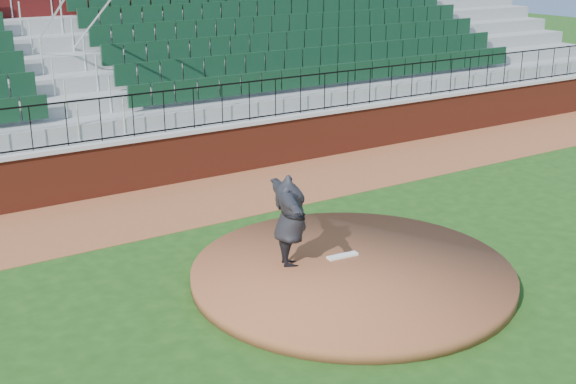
{
  "coord_description": "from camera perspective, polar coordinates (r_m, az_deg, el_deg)",
  "views": [
    {
      "loc": [
        -7.19,
        -9.62,
        5.7
      ],
      "look_at": [
        0.0,
        1.5,
        1.3
      ],
      "focal_mm": 47.15,
      "sensor_mm": 36.0,
      "label": 1
    }
  ],
  "objects": [
    {
      "name": "ground",
      "position": [
        13.29,
        3.54,
        -7.05
      ],
      "size": [
        90.0,
        90.0,
        0.0
      ],
      "primitive_type": "plane",
      "color": "#1B4213",
      "rests_on": "ground"
    },
    {
      "name": "pitcher",
      "position": [
        13.15,
        0.16,
        -2.16
      ],
      "size": [
        1.23,
        2.12,
        1.67
      ],
      "primitive_type": "imported",
      "rotation": [
        0.0,
        0.0,
        1.22
      ],
      "color": "black",
      "rests_on": "pitchers_mound"
    },
    {
      "name": "pitchers_mound",
      "position": [
        13.46,
        4.85,
        -6.16
      ],
      "size": [
        5.67,
        5.67,
        0.25
      ],
      "primitive_type": "cylinder",
      "color": "brown",
      "rests_on": "ground"
    },
    {
      "name": "warning_track",
      "position": [
        17.6,
        -6.91,
        -0.64
      ],
      "size": [
        34.0,
        3.2,
        0.01
      ],
      "primitive_type": "cube",
      "color": "brown",
      "rests_on": "ground"
    },
    {
      "name": "field_wall",
      "position": [
        18.82,
        -9.13,
        2.41
      ],
      "size": [
        34.0,
        0.35,
        1.2
      ],
      "primitive_type": "cube",
      "color": "maroon",
      "rests_on": "ground"
    },
    {
      "name": "seating_stands",
      "position": [
        20.92,
        -12.46,
        8.6
      ],
      "size": [
        34.0,
        5.1,
        4.6
      ],
      "primitive_type": null,
      "color": "gray",
      "rests_on": "ground"
    },
    {
      "name": "wall_cap",
      "position": [
        18.65,
        -9.23,
        4.33
      ],
      "size": [
        34.0,
        0.45,
        0.1
      ],
      "primitive_type": "cube",
      "color": "#B7B7B7",
      "rests_on": "field_wall"
    },
    {
      "name": "wall_railing",
      "position": [
        18.53,
        -9.32,
        5.98
      ],
      "size": [
        34.0,
        0.05,
        1.0
      ],
      "primitive_type": null,
      "color": "black",
      "rests_on": "wall_cap"
    },
    {
      "name": "concourse_wall",
      "position": [
        23.47,
        -15.03,
        10.54
      ],
      "size": [
        34.0,
        0.5,
        5.5
      ],
      "primitive_type": "cube",
      "color": "maroon",
      "rests_on": "ground"
    },
    {
      "name": "pitching_rubber",
      "position": [
        13.81,
        4.14,
        -4.82
      ],
      "size": [
        0.61,
        0.2,
        0.04
      ],
      "primitive_type": "cube",
      "rotation": [
        0.0,
        0.0,
        -0.09
      ],
      "color": "white",
      "rests_on": "pitchers_mound"
    }
  ]
}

